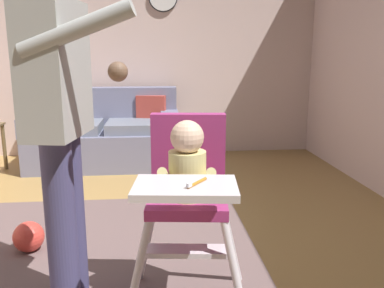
% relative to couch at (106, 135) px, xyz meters
% --- Properties ---
extents(ground, '(6.13, 7.37, 0.10)m').
position_rel_couch_xyz_m(ground, '(0.30, -2.40, -0.38)').
color(ground, '#A17C43').
extents(wall_far, '(5.33, 0.06, 2.65)m').
position_rel_couch_xyz_m(wall_far, '(0.30, 0.52, 0.99)').
color(wall_far, beige).
rests_on(wall_far, ground).
extents(area_rug, '(2.08, 2.42, 0.01)m').
position_rel_couch_xyz_m(area_rug, '(0.16, -2.44, -0.33)').
color(area_rug, '#65504F').
rests_on(area_rug, ground).
extents(couch, '(1.67, 0.86, 0.86)m').
position_rel_couch_xyz_m(couch, '(0.00, 0.00, 0.00)').
color(couch, slate).
rests_on(couch, ground).
extents(high_chair, '(0.67, 0.77, 0.96)m').
position_rel_couch_xyz_m(high_chair, '(0.70, -2.84, 0.34)').
color(high_chair, silver).
rests_on(high_chair, ground).
extents(adult_standing, '(0.51, 0.55, 1.65)m').
position_rel_couch_xyz_m(adult_standing, '(0.13, -2.75, 0.60)').
color(adult_standing, '#403D65').
rests_on(adult_standing, ground).
extents(toy_ball, '(0.20, 0.20, 0.20)m').
position_rel_couch_xyz_m(toy_ball, '(-0.26, -2.13, -0.24)').
color(toy_ball, '#D13D33').
rests_on(toy_ball, ground).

